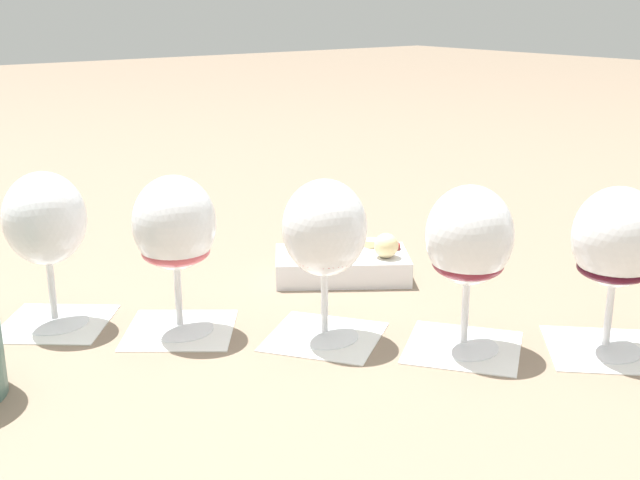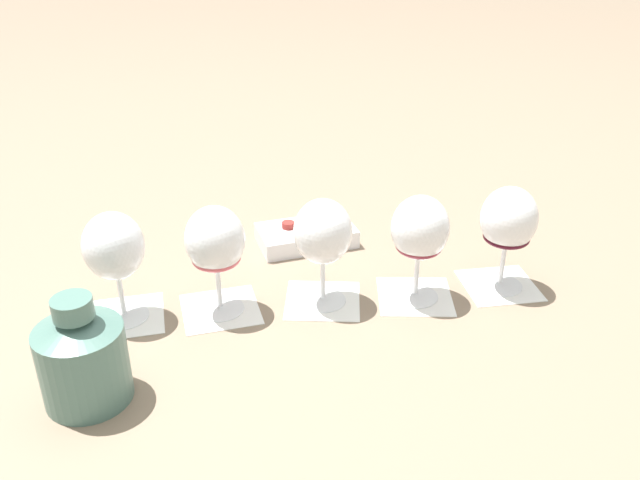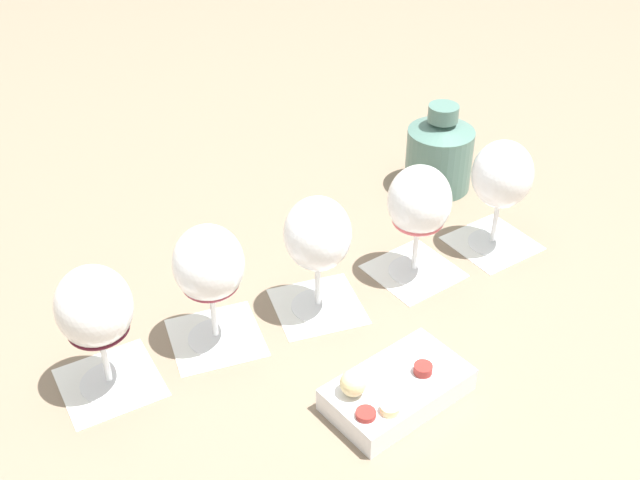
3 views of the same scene
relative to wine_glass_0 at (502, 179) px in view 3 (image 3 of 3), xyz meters
name	(u,v)px [view 3 (image 3 of 3)]	position (x,y,z in m)	size (l,w,h in m)	color
ground_plane	(319,304)	(0.21, -0.21, -0.12)	(8.00, 8.00, 0.00)	#7F6B56
tasting_card_0	(492,243)	(0.00, 0.00, -0.11)	(0.16, 0.16, 0.00)	white
tasting_card_1	(413,271)	(0.10, -0.10, -0.11)	(0.16, 0.16, 0.00)	white
tasting_card_2	(317,306)	(0.22, -0.22, -0.11)	(0.16, 0.16, 0.00)	white
tasting_card_3	(216,337)	(0.32, -0.33, -0.11)	(0.16, 0.16, 0.00)	white
tasting_card_4	(110,382)	(0.43, -0.42, -0.11)	(0.16, 0.16, 0.00)	white
wine_glass_0	(502,179)	(0.00, 0.00, 0.00)	(0.09, 0.09, 0.17)	white
wine_glass_1	(419,206)	(0.10, -0.10, 0.00)	(0.09, 0.09, 0.17)	white
wine_glass_2	(317,239)	(0.22, -0.22, 0.00)	(0.09, 0.09, 0.17)	white
wine_glass_3	(209,269)	(0.32, -0.33, 0.00)	(0.09, 0.09, 0.17)	white
wine_glass_4	(95,312)	(0.43, -0.42, 0.00)	(0.09, 0.09, 0.17)	white
ceramic_vase	(439,152)	(-0.14, -0.11, -0.05)	(0.11, 0.11, 0.15)	#4C7066
snack_dish	(395,389)	(0.36, -0.08, -0.10)	(0.20, 0.18, 0.06)	silver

